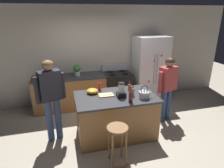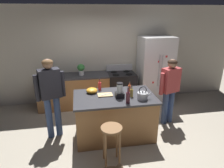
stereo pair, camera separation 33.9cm
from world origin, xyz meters
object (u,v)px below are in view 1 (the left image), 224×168
Objects in this scene: bottle_cooking_sauce at (129,87)px; bottle_soda at (100,86)px; bottle_vinegar at (133,92)px; refrigerator at (150,69)px; chef_knife at (107,94)px; mixing_bowl at (92,91)px; bar_stool at (117,136)px; bottle_wine at (131,97)px; tea_kettle at (144,95)px; cutting_board at (106,95)px; stove_range at (117,88)px; potted_plant at (77,70)px; person_by_island_left at (51,94)px; kitchen_island at (116,116)px; blender_appliance at (121,91)px; person_by_sink_right at (168,84)px.

bottle_soda is at bearing 162.45° from bottle_cooking_sauce.
refrigerator is at bearing 55.02° from bottle_vinegar.
chef_knife is at bearing -166.51° from bottle_cooking_sauce.
mixing_bowl is 0.33m from chef_knife.
bottle_cooking_sauce is at bearing 61.10° from bar_stool.
bottle_wine is 1.34× the size of bottle_vinegar.
mixing_bowl is (-0.18, -0.14, -0.04)m from bottle_soda.
bottle_vinegar is 0.24m from tea_kettle.
bottle_wine is 1.05× the size of cutting_board.
potted_plant is at bearing 178.67° from stove_range.
bottle_cooking_sauce is (-0.12, -1.33, 0.52)m from stove_range.
bottle_soda is at bearing -146.81° from refrigerator.
person_by_island_left reaches higher than bottle_vinegar.
kitchen_island is at bearing 164.02° from bottle_vinegar.
refrigerator is at bearing 55.93° from bottle_wine.
chef_knife is at bearing -5.57° from person_by_island_left.
refrigerator is at bearing 41.31° from cutting_board.
chef_knife is (-0.52, -0.13, -0.06)m from bottle_cooking_sauce.
tea_kettle is at bearing -71.80° from bottle_cooking_sauce.
kitchen_island is at bearing -29.61° from mixing_bowl.
refrigerator is 2.65× the size of bar_stool.
bottle_cooking_sauce is at bearing 108.20° from tea_kettle.
bottle_wine is (0.39, 0.46, 0.47)m from bar_stool.
potted_plant is 1.56m from chef_knife.
blender_appliance is 0.25m from bottle_vinegar.
refrigerator is at bearing 33.60° from mixing_bowl.
potted_plant is 1.32m from mixing_bowl.
mixing_bowl is (-0.62, 0.61, -0.06)m from bottle_wine.
chef_knife is at bearing -72.76° from potted_plant.
potted_plant is at bearing 146.90° from person_by_sink_right.
stove_range is 1.75m from blender_appliance.
bottle_vinegar is at bearing -59.90° from potted_plant.
potted_plant is 1.36× the size of chef_knife.
person_by_island_left is 1.37m from blender_appliance.
person_by_sink_right is 7.18× the size of bottle_cooking_sauce.
person_by_sink_right reaches higher than tea_kettle.
potted_plant reaches higher than bottle_cooking_sauce.
bottle_soda is (0.37, -1.16, -0.08)m from potted_plant.
blender_appliance reaches higher than bottle_soda.
person_by_island_left is at bearing -167.98° from bottle_soda.
kitchen_island is 5.96× the size of tea_kettle.
person_by_island_left reaches higher than bar_stool.
person_by_island_left is 1.61m from bottle_cooking_sauce.
bottle_soda is 0.34m from chef_knife.
person_by_island_left is at bearing -174.81° from mixing_bowl.
bottle_wine is (1.44, -0.54, 0.00)m from person_by_island_left.
cutting_board is at bearing -166.99° from bottle_cooking_sauce.
bar_stool is 3.03× the size of bottle_vinegar.
kitchen_island is 5.19× the size of bottle_wine.
person_by_sink_right is 5.17× the size of cutting_board.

